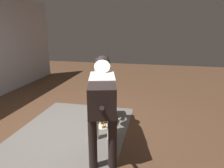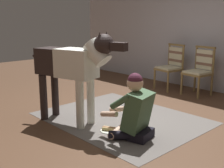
{
  "view_description": "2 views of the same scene",
  "coord_description": "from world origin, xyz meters",
  "px_view_note": "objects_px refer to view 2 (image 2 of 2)",
  "views": [
    {
      "loc": [
        -3.03,
        -1.35,
        1.79
      ],
      "look_at": [
        0.21,
        -0.65,
        0.85
      ],
      "focal_mm": 32.34,
      "sensor_mm": 36.0,
      "label": 1
    },
    {
      "loc": [
        3.02,
        -3.02,
        1.54
      ],
      "look_at": [
        0.2,
        -0.37,
        0.65
      ],
      "focal_mm": 46.39,
      "sensor_mm": 36.0,
      "label": 2
    }
  ],
  "objects_px": {
    "dining_chair_left_of_pair": "(172,64)",
    "large_dog": "(73,66)",
    "person_sitting_on_floor": "(134,112)",
    "hot_dog_on_plate": "(109,129)",
    "dining_chair_right_of_pair": "(200,68)"
  },
  "relations": [
    {
      "from": "dining_chair_right_of_pair",
      "to": "large_dog",
      "type": "height_order",
      "value": "large_dog"
    },
    {
      "from": "dining_chair_left_of_pair",
      "to": "person_sitting_on_floor",
      "type": "height_order",
      "value": "dining_chair_left_of_pair"
    },
    {
      "from": "dining_chair_right_of_pair",
      "to": "hot_dog_on_plate",
      "type": "relative_size",
      "value": 4.01
    },
    {
      "from": "dining_chair_left_of_pair",
      "to": "dining_chair_right_of_pair",
      "type": "relative_size",
      "value": 1.0
    },
    {
      "from": "person_sitting_on_floor",
      "to": "hot_dog_on_plate",
      "type": "bearing_deg",
      "value": -165.34
    },
    {
      "from": "dining_chair_right_of_pair",
      "to": "hot_dog_on_plate",
      "type": "distance_m",
      "value": 2.73
    },
    {
      "from": "dining_chair_left_of_pair",
      "to": "large_dog",
      "type": "distance_m",
      "value": 2.87
    },
    {
      "from": "dining_chair_right_of_pair",
      "to": "large_dog",
      "type": "bearing_deg",
      "value": -98.12
    },
    {
      "from": "person_sitting_on_floor",
      "to": "dining_chair_left_of_pair",
      "type": "bearing_deg",
      "value": 116.23
    },
    {
      "from": "person_sitting_on_floor",
      "to": "large_dog",
      "type": "xyz_separation_m",
      "value": [
        -0.98,
        -0.26,
        0.51
      ]
    },
    {
      "from": "large_dog",
      "to": "hot_dog_on_plate",
      "type": "bearing_deg",
      "value": 14.66
    },
    {
      "from": "person_sitting_on_floor",
      "to": "dining_chair_right_of_pair",
      "type": "bearing_deg",
      "value": 102.55
    },
    {
      "from": "dining_chair_left_of_pair",
      "to": "large_dog",
      "type": "xyz_separation_m",
      "value": [
        0.29,
        -2.83,
        0.33
      ]
    },
    {
      "from": "dining_chair_right_of_pair",
      "to": "dining_chair_left_of_pair",
      "type": "bearing_deg",
      "value": -179.96
    },
    {
      "from": "dining_chair_right_of_pair",
      "to": "person_sitting_on_floor",
      "type": "bearing_deg",
      "value": -77.45
    }
  ]
}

